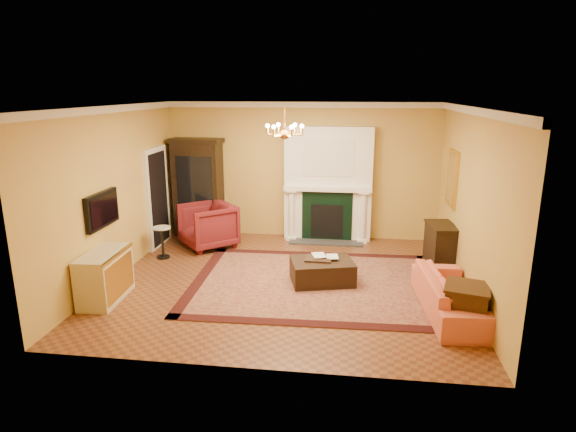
% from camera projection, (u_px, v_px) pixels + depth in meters
% --- Properties ---
extents(floor, '(6.00, 5.50, 0.02)m').
position_uv_depth(floor, '(285.00, 282.00, 8.44)').
color(floor, brown).
rests_on(floor, ground).
extents(ceiling, '(6.00, 5.50, 0.02)m').
position_uv_depth(ceiling, '(285.00, 106.00, 7.67)').
color(ceiling, white).
rests_on(ceiling, wall_back).
extents(wall_back, '(6.00, 0.02, 3.00)m').
position_uv_depth(wall_back, '(302.00, 171.00, 10.70)').
color(wall_back, '#BD8843').
rests_on(wall_back, floor).
extents(wall_front, '(6.00, 0.02, 3.00)m').
position_uv_depth(wall_front, '(251.00, 251.00, 5.41)').
color(wall_front, '#BD8843').
rests_on(wall_front, floor).
extents(wall_left, '(0.02, 5.50, 3.00)m').
position_uv_depth(wall_left, '(115.00, 193.00, 8.43)').
color(wall_left, '#BD8843').
rests_on(wall_left, floor).
extents(wall_right, '(0.02, 5.50, 3.00)m').
position_uv_depth(wall_right, '(471.00, 203.00, 7.67)').
color(wall_right, '#BD8843').
rests_on(wall_right, floor).
extents(fireplace, '(1.90, 0.70, 2.50)m').
position_uv_depth(fireplace, '(328.00, 187.00, 10.52)').
color(fireplace, white).
rests_on(fireplace, wall_back).
extents(crown_molding, '(6.00, 5.50, 0.12)m').
position_uv_depth(crown_molding, '(292.00, 108.00, 8.60)').
color(crown_molding, silver).
rests_on(crown_molding, ceiling).
extents(doorway, '(0.08, 1.05, 2.10)m').
position_uv_depth(doorway, '(158.00, 197.00, 10.17)').
color(doorway, silver).
rests_on(doorway, wall_left).
extents(tv_panel, '(0.09, 0.95, 0.58)m').
position_uv_depth(tv_panel, '(102.00, 210.00, 7.89)').
color(tv_panel, black).
rests_on(tv_panel, wall_left).
extents(gilt_mirror, '(0.06, 0.76, 1.05)m').
position_uv_depth(gilt_mirror, '(452.00, 178.00, 8.98)').
color(gilt_mirror, gold).
rests_on(gilt_mirror, wall_right).
extents(chandelier, '(0.63, 0.55, 0.53)m').
position_uv_depth(chandelier, '(285.00, 131.00, 7.77)').
color(chandelier, '#C68B36').
rests_on(chandelier, ceiling).
extents(oriental_rug, '(4.37, 3.32, 0.02)m').
position_uv_depth(oriental_rug, '(316.00, 283.00, 8.34)').
color(oriental_rug, '#460F13').
rests_on(oriental_rug, floor).
extents(china_cabinet, '(1.09, 0.56, 2.12)m').
position_uv_depth(china_cabinet, '(198.00, 190.00, 10.84)').
color(china_cabinet, black).
rests_on(china_cabinet, floor).
extents(wingback_armchair, '(1.36, 1.37, 1.03)m').
position_uv_depth(wingback_armchair, '(208.00, 224.00, 10.15)').
color(wingback_armchair, maroon).
rests_on(wingback_armchair, floor).
extents(pedestal_table, '(0.36, 0.36, 0.64)m').
position_uv_depth(pedestal_table, '(162.00, 240.00, 9.51)').
color(pedestal_table, black).
rests_on(pedestal_table, floor).
extents(commode, '(0.55, 1.09, 0.79)m').
position_uv_depth(commode, '(105.00, 276.00, 7.61)').
color(commode, beige).
rests_on(commode, floor).
extents(coral_sofa, '(0.74, 2.04, 0.78)m').
position_uv_depth(coral_sofa, '(452.00, 288.00, 7.16)').
color(coral_sofa, '#D26A42').
rests_on(coral_sofa, floor).
extents(end_table, '(0.67, 0.67, 0.63)m').
position_uv_depth(end_table, '(465.00, 309.00, 6.65)').
color(end_table, '#3A210F').
rests_on(end_table, floor).
extents(console_table, '(0.52, 0.80, 0.84)m').
position_uv_depth(console_table, '(441.00, 248.00, 8.89)').
color(console_table, black).
rests_on(console_table, floor).
extents(leather_ottoman, '(1.20, 1.00, 0.39)m').
position_uv_depth(leather_ottoman, '(322.00, 271.00, 8.33)').
color(leather_ottoman, black).
rests_on(leather_ottoman, oriental_rug).
extents(ottoman_tray, '(0.46, 0.36, 0.03)m').
position_uv_depth(ottoman_tray, '(318.00, 259.00, 8.32)').
color(ottoman_tray, black).
rests_on(ottoman_tray, leather_ottoman).
extents(book_a, '(0.22, 0.09, 0.29)m').
position_uv_depth(book_a, '(313.00, 249.00, 8.34)').
color(book_a, gray).
rests_on(book_a, ottoman_tray).
extents(book_b, '(0.20, 0.04, 0.27)m').
position_uv_depth(book_b, '(327.00, 250.00, 8.31)').
color(book_b, gray).
rests_on(book_b, ottoman_tray).
extents(topiary_left, '(0.14, 0.14, 0.38)m').
position_uv_depth(topiary_left, '(294.00, 175.00, 10.51)').
color(topiary_left, gray).
rests_on(topiary_left, fireplace).
extents(topiary_right, '(0.15, 0.15, 0.39)m').
position_uv_depth(topiary_right, '(359.00, 177.00, 10.33)').
color(topiary_right, gray).
rests_on(topiary_right, fireplace).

